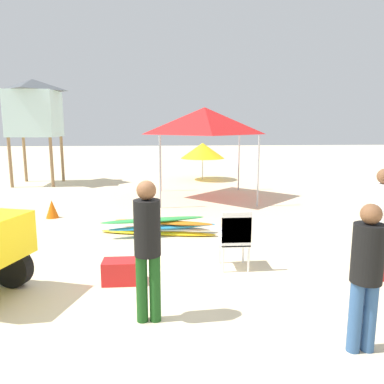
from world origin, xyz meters
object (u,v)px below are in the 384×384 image
object	(u,v)px
stacked_plastic_chairs	(235,235)
lifeguard_near_center	(381,217)
cooler_box	(121,271)
lifeguard_near_right	(147,242)
surfboard_pile	(160,226)
popup_canopy	(205,121)
lifeguard_tower	(34,108)
traffic_cone_near	(52,209)
beach_umbrella_left	(203,151)
lifeguard_far_right	(366,269)

from	to	relation	value
stacked_plastic_chairs	lifeguard_near_center	xyz separation A→B (m)	(2.12, -0.61, 0.41)
lifeguard_near_center	cooler_box	xyz separation A→B (m)	(-3.95, 0.21, -0.83)
stacked_plastic_chairs	lifeguard_near_center	bearing A→B (deg)	-16.08
lifeguard_near_center	lifeguard_near_right	distance (m)	3.62
lifeguard_near_right	cooler_box	bearing A→B (deg)	111.32
stacked_plastic_chairs	surfboard_pile	size ratio (longest dim) A/B	0.39
popup_canopy	lifeguard_tower	world-z (taller)	lifeguard_tower
lifeguard_tower	cooler_box	world-z (taller)	lifeguard_tower
lifeguard_near_center	traffic_cone_near	xyz separation A→B (m)	(-6.21, 4.52, -0.78)
lifeguard_near_right	popup_canopy	xyz separation A→B (m)	(1.54, 7.91, 1.51)
lifeguard_near_center	lifeguard_tower	xyz separation A→B (m)	(-8.41, 10.43, 2.05)
stacked_plastic_chairs	surfboard_pile	bearing A→B (deg)	120.80
lifeguard_near_right	beach_umbrella_left	xyz separation A→B (m)	(1.92, 12.12, 0.28)
traffic_cone_near	stacked_plastic_chairs	bearing A→B (deg)	-43.71
beach_umbrella_left	lifeguard_tower	bearing A→B (deg)	-174.03
lifeguard_near_center	lifeguard_far_right	world-z (taller)	lifeguard_near_center
lifeguard_near_right	cooler_box	world-z (taller)	lifeguard_near_right
stacked_plastic_chairs	traffic_cone_near	distance (m)	5.67
stacked_plastic_chairs	popup_canopy	distance (m)	6.61
lifeguard_far_right	lifeguard_tower	size ratio (longest dim) A/B	0.39
stacked_plastic_chairs	beach_umbrella_left	distance (m)	10.57
lifeguard_tower	cooler_box	bearing A→B (deg)	-66.44
lifeguard_far_right	lifeguard_near_center	bearing A→B (deg)	55.77
lifeguard_near_center	popup_canopy	world-z (taller)	popup_canopy
lifeguard_near_right	traffic_cone_near	size ratio (longest dim) A/B	3.74
traffic_cone_near	cooler_box	xyz separation A→B (m)	(2.26, -4.31, -0.06)
popup_canopy	beach_umbrella_left	bearing A→B (deg)	84.83
beach_umbrella_left	cooler_box	distance (m)	11.25
surfboard_pile	lifeguard_near_right	size ratio (longest dim) A/B	1.49
lifeguard_near_right	popup_canopy	distance (m)	8.20
lifeguard_near_center	lifeguard_far_right	distance (m)	2.15
lifeguard_near_right	lifeguard_far_right	distance (m)	2.42
lifeguard_tower	lifeguard_near_center	bearing A→B (deg)	-51.12
surfboard_pile	popup_canopy	xyz separation A→B (m)	(1.43, 4.20, 2.33)
lifeguard_far_right	traffic_cone_near	distance (m)	8.07
lifeguard_near_right	traffic_cone_near	xyz separation A→B (m)	(-2.72, 5.49, -0.78)
surfboard_pile	lifeguard_near_center	size ratio (longest dim) A/B	1.49
traffic_cone_near	surfboard_pile	bearing A→B (deg)	-32.33
surfboard_pile	beach_umbrella_left	world-z (taller)	beach_umbrella_left
stacked_plastic_chairs	cooler_box	bearing A→B (deg)	-167.65
lifeguard_far_right	beach_umbrella_left	distance (m)	12.93
surfboard_pile	traffic_cone_near	world-z (taller)	traffic_cone_near
traffic_cone_near	cooler_box	world-z (taller)	traffic_cone_near
surfboard_pile	popup_canopy	distance (m)	5.02
lifeguard_near_center	cooler_box	size ratio (longest dim) A/B	3.10
lifeguard_far_right	stacked_plastic_chairs	bearing A→B (deg)	110.99
stacked_plastic_chairs	lifeguard_tower	xyz separation A→B (m)	(-6.29, 9.82, 2.46)
lifeguard_near_right	surfboard_pile	bearing A→B (deg)	88.39
lifeguard_near_center	lifeguard_tower	bearing A→B (deg)	128.88
lifeguard_near_center	traffic_cone_near	world-z (taller)	lifeguard_near_center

